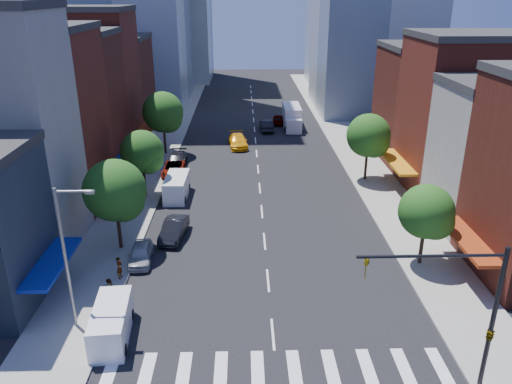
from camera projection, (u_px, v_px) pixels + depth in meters
ground at (273, 334)px, 29.89m from camera, size 220.00×220.00×0.00m
sidewalk_left at (163, 145)px, 66.66m from camera, size 5.00×120.00×0.15m
sidewalk_right at (348, 143)px, 67.26m from camera, size 5.00×120.00×0.15m
crosswalk at (276, 369)px, 27.10m from camera, size 19.00×3.00×0.01m
bldg_left_2 at (31, 123)px, 45.42m from camera, size 12.00×9.00×16.00m
bldg_left_3 at (63, 108)px, 53.49m from camera, size 12.00×8.00×15.00m
bldg_left_4 at (85, 85)px, 61.00m from camera, size 12.00×9.00×17.00m
bldg_left_5 at (106, 87)px, 70.55m from camera, size 12.00×10.00×13.00m
bldg_right_1 at (512, 159)px, 42.06m from camera, size 12.00×8.00×12.00m
bldg_right_2 at (470, 116)px, 49.85m from camera, size 12.00×10.00×15.00m
bldg_right_3 at (433, 105)px, 59.50m from camera, size 12.00×10.00×13.00m
traffic_signal at (482, 320)px, 24.40m from camera, size 7.24×2.24×8.00m
streetlight at (67, 251)px, 28.56m from camera, size 2.25×0.25×9.00m
tree_left_near at (117, 193)px, 37.93m from camera, size 4.80×4.80×7.30m
tree_left_mid at (144, 154)px, 48.26m from camera, size 4.20×4.20×6.65m
tree_left_far at (164, 114)px, 60.99m from camera, size 5.00×5.00×7.75m
tree_right_near at (428, 214)px, 35.95m from camera, size 4.00×4.00×6.20m
tree_right_far at (370, 137)px, 52.40m from camera, size 4.60×4.60×7.20m
parked_car_front at (141, 254)px, 37.66m from camera, size 1.88×4.12×1.37m
parked_car_second at (174, 229)px, 41.35m from camera, size 2.19×4.87×1.55m
parked_car_third at (174, 169)px, 55.62m from camera, size 2.30×4.98×1.38m
parked_car_rear at (177, 161)px, 58.16m from camera, size 2.20×5.39×1.56m
cargo_van_near at (111, 324)px, 29.11m from camera, size 2.34×5.01×2.07m
cargo_van_far at (177, 187)px, 49.37m from camera, size 2.19×5.18×2.19m
taxi at (238, 141)px, 65.71m from camera, size 2.82×5.76×1.61m
traffic_car_oncoming at (267, 125)px, 73.47m from camera, size 2.01×5.06×1.64m
traffic_car_far at (278, 119)px, 77.22m from camera, size 2.15×4.43×1.46m
box_truck at (292, 118)px, 74.69m from camera, size 2.60×8.14×3.27m
pedestrian_near at (120, 268)px, 35.21m from camera, size 0.47×0.65×1.64m
pedestrian_far at (109, 290)px, 32.50m from camera, size 0.82×0.95×1.67m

